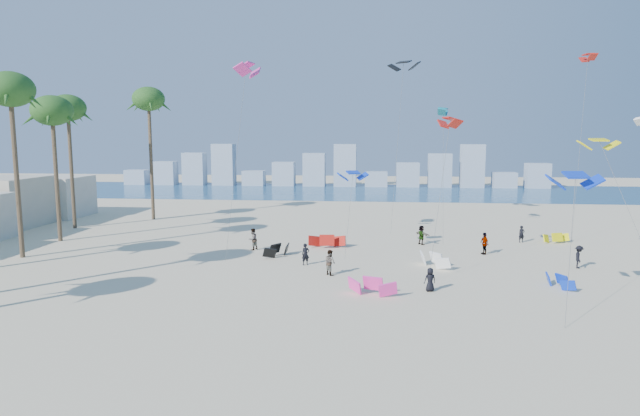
# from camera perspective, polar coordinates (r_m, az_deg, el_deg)

# --- Properties ---
(ground) EXTENTS (220.00, 220.00, 0.00)m
(ground) POSITION_cam_1_polar(r_m,az_deg,el_deg) (28.02, -9.70, -13.53)
(ground) COLOR beige
(ground) RESTS_ON ground
(ocean) EXTENTS (220.00, 220.00, 0.00)m
(ocean) POSITION_cam_1_polar(r_m,az_deg,el_deg) (97.93, 1.54, 1.79)
(ocean) COLOR navy
(ocean) RESTS_ON ground
(kitesurfer_near) EXTENTS (0.74, 0.64, 1.70)m
(kitesurfer_near) POSITION_cam_1_polar(r_m,az_deg,el_deg) (42.25, -1.54, -4.94)
(kitesurfer_near) COLOR black
(kitesurfer_near) RESTS_ON ground
(kitesurfer_mid) EXTENTS (1.12, 1.14, 1.85)m
(kitesurfer_mid) POSITION_cam_1_polar(r_m,az_deg,el_deg) (39.31, 1.06, -5.79)
(kitesurfer_mid) COLOR gray
(kitesurfer_mid) RESTS_ON ground
(kitesurfers_far) EXTENTS (27.36, 17.90, 1.92)m
(kitesurfers_far) POSITION_cam_1_polar(r_m,az_deg,el_deg) (46.58, 11.75, -3.85)
(kitesurfers_far) COLOR black
(kitesurfers_far) RESTS_ON ground
(grounded_kites) EXTENTS (28.41, 20.02, 1.09)m
(grounded_kites) POSITION_cam_1_polar(r_m,az_deg,el_deg) (43.44, 8.49, -5.15)
(grounded_kites) COLOR black
(grounded_kites) RESTS_ON ground
(flying_kites) EXTENTS (35.65, 33.62, 18.71)m
(flying_kites) POSITION_cam_1_polar(r_m,az_deg,el_deg) (48.01, 13.98, 10.65)
(flying_kites) COLOR #0C34D4
(flying_kites) RESTS_ON ground
(palm_row) EXTENTS (9.81, 44.80, 15.81)m
(palm_row) POSITION_cam_1_polar(r_m,az_deg,el_deg) (50.97, -30.41, 9.36)
(palm_row) COLOR brown
(palm_row) RESTS_ON ground
(distant_skyline) EXTENTS (85.00, 3.00, 8.40)m
(distant_skyline) POSITION_cam_1_polar(r_m,az_deg,el_deg) (107.69, 1.31, 3.98)
(distant_skyline) COLOR #9EADBF
(distant_skyline) RESTS_ON ground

